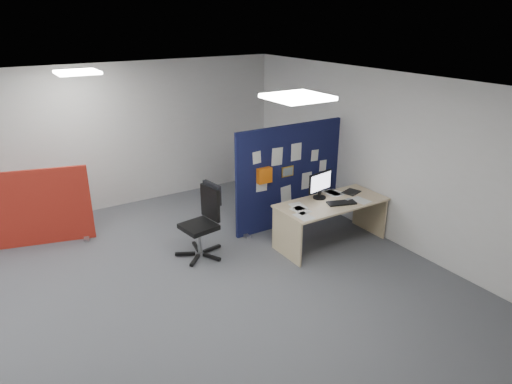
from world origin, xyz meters
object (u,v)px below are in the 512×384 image
monitor_main (320,184)px  red_divider (35,209)px  main_desk (329,211)px  office_chair (205,216)px  navy_divider (290,176)px

monitor_main → red_divider: (-3.92, 2.24, -0.35)m
main_desk → office_chair: 1.99m
monitor_main → red_divider: size_ratio=0.30×
navy_divider → monitor_main: navy_divider is taller
navy_divider → red_divider: size_ratio=1.32×
navy_divider → office_chair: (-1.74, -0.21, -0.26)m
office_chair → monitor_main: bearing=-25.1°
monitor_main → red_divider: bearing=140.5°
main_desk → monitor_main: monitor_main is taller
monitor_main → navy_divider: bearing=84.0°
monitor_main → office_chair: monitor_main is taller
red_divider → navy_divider: bearing=-6.6°
navy_divider → red_divider: bearing=158.9°
main_desk → office_chair: size_ratio=1.61×
red_divider → office_chair: size_ratio=1.48×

